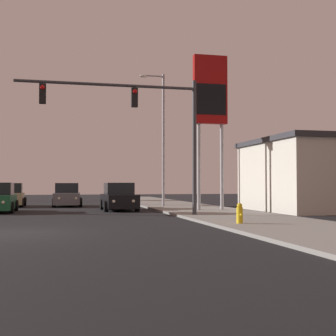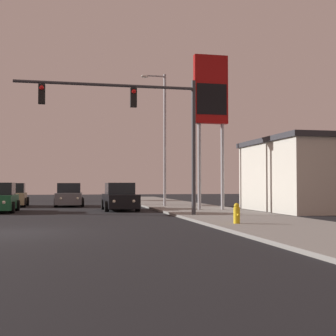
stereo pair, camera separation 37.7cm
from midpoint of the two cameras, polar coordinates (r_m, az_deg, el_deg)
name	(u,v)px [view 2 (the right image)]	position (r m, az deg, el deg)	size (l,w,h in m)	color
ground_plane	(9,233)	(16.07, -18.17, -7.52)	(120.00, 120.00, 0.00)	black
sidewalk_right	(204,211)	(27.09, 4.76, -5.22)	(5.00, 60.00, 0.12)	gray
car_tan	(13,196)	(35.36, -18.11, -3.25)	(2.04, 4.34, 1.68)	tan
car_black	(120,198)	(28.58, -5.52, -3.65)	(2.04, 4.34, 1.68)	black
car_grey	(69,196)	(34.49, -11.66, -3.34)	(2.04, 4.34, 1.68)	slate
traffic_light_mast	(143,117)	(22.27, -2.62, 6.28)	(8.48, 0.36, 6.50)	#38383D
street_lamp	(163,133)	(31.90, -0.28, 4.35)	(1.74, 0.24, 9.00)	#99999E
gas_station_sign	(211,98)	(27.67, 5.63, 8.49)	(2.00, 0.42, 9.00)	#99999E
fire_hydrant	(237,214)	(17.65, 8.99, -5.51)	(0.24, 0.34, 0.76)	gold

